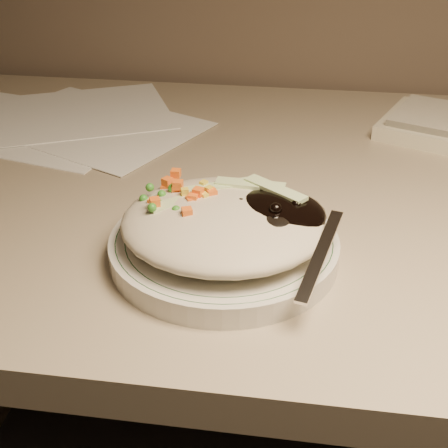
# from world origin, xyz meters

# --- Properties ---
(desk) EXTENTS (1.40, 0.70, 0.74)m
(desk) POSITION_xyz_m (0.00, 1.38, 0.54)
(desk) COLOR gray
(desk) RESTS_ON ground
(plate) EXTENTS (0.22, 0.22, 0.02)m
(plate) POSITION_xyz_m (-0.11, 1.21, 0.75)
(plate) COLOR silver
(plate) RESTS_ON desk
(plate_rim) EXTENTS (0.21, 0.21, 0.00)m
(plate_rim) POSITION_xyz_m (-0.11, 1.21, 0.76)
(plate_rim) COLOR #144723
(plate_rim) RESTS_ON plate
(meal) EXTENTS (0.21, 0.19, 0.05)m
(meal) POSITION_xyz_m (-0.11, 1.21, 0.78)
(meal) COLOR #B6AA93
(meal) RESTS_ON plate
(papers) EXTENTS (0.43, 0.35, 0.00)m
(papers) POSITION_xyz_m (-0.39, 1.52, 0.74)
(papers) COLOR white
(papers) RESTS_ON desk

